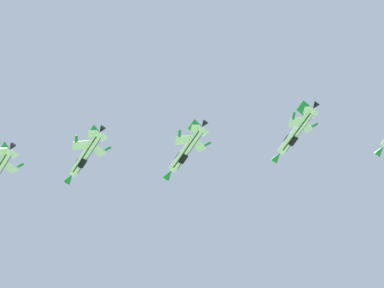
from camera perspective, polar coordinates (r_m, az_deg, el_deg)
The scene contains 3 objects.
fighter_jet_left_wing at distance 155.81m, azimuth -8.95°, elevation -0.89°, with size 8.43×15.63×6.40m.
fighter_jet_right_wing at distance 150.08m, azimuth -0.51°, elevation -0.50°, with size 8.49×15.63×6.32m.
fighter_jet_left_outer at distance 149.71m, azimuth 8.69°, elevation 1.01°, with size 8.14×15.63×7.01m.
Camera 1 is at (-1.99, -0.30, 1.77)m, focal length 63.59 mm.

